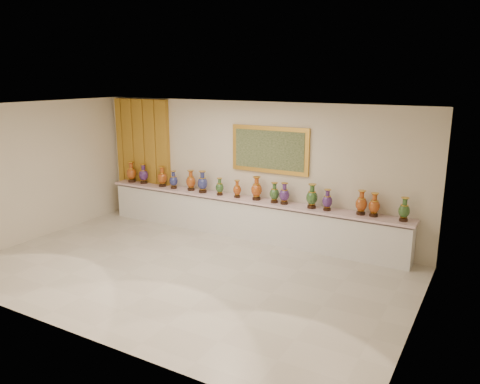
# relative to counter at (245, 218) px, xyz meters

# --- Properties ---
(ground) EXTENTS (8.00, 8.00, 0.00)m
(ground) POSITION_rel_counter_xyz_m (0.00, -2.27, -0.44)
(ground) COLOR beige
(ground) RESTS_ON ground
(room) EXTENTS (8.00, 8.00, 8.00)m
(room) POSITION_rel_counter_xyz_m (-2.47, 0.17, 1.14)
(room) COLOR beige
(room) RESTS_ON ground
(counter) EXTENTS (7.28, 0.48, 0.90)m
(counter) POSITION_rel_counter_xyz_m (0.00, 0.00, 0.00)
(counter) COLOR white
(counter) RESTS_ON ground
(vase_0) EXTENTS (0.32, 0.32, 0.52)m
(vase_0) POSITION_rel_counter_xyz_m (-3.29, -0.02, 0.70)
(vase_0) COLOR black
(vase_0) RESTS_ON counter
(vase_1) EXTENTS (0.29, 0.29, 0.49)m
(vase_1) POSITION_rel_counter_xyz_m (-2.92, 0.01, 0.68)
(vase_1) COLOR black
(vase_1) RESTS_ON counter
(vase_2) EXTENTS (0.27, 0.27, 0.50)m
(vase_2) POSITION_rel_counter_xyz_m (-2.30, -0.02, 0.69)
(vase_2) COLOR black
(vase_2) RESTS_ON counter
(vase_3) EXTENTS (0.26, 0.26, 0.43)m
(vase_3) POSITION_rel_counter_xyz_m (-1.93, -0.05, 0.66)
(vase_3) COLOR black
(vase_3) RESTS_ON counter
(vase_4) EXTENTS (0.28, 0.28, 0.48)m
(vase_4) POSITION_rel_counter_xyz_m (-1.46, -0.00, 0.68)
(vase_4) COLOR black
(vase_4) RESTS_ON counter
(vase_5) EXTENTS (0.31, 0.31, 0.51)m
(vase_5) POSITION_rel_counter_xyz_m (-1.10, -0.05, 0.69)
(vase_5) COLOR black
(vase_5) RESTS_ON counter
(vase_6) EXTENTS (0.24, 0.24, 0.40)m
(vase_6) POSITION_rel_counter_xyz_m (-0.63, -0.05, 0.64)
(vase_6) COLOR black
(vase_6) RESTS_ON counter
(vase_7) EXTENTS (0.22, 0.22, 0.39)m
(vase_7) POSITION_rel_counter_xyz_m (-0.18, -0.04, 0.64)
(vase_7) COLOR black
(vase_7) RESTS_ON counter
(vase_8) EXTENTS (0.29, 0.29, 0.51)m
(vase_8) POSITION_rel_counter_xyz_m (0.29, -0.01, 0.69)
(vase_8) COLOR black
(vase_8) RESTS_ON counter
(vase_9) EXTENTS (0.25, 0.25, 0.44)m
(vase_9) POSITION_rel_counter_xyz_m (0.73, -0.03, 0.66)
(vase_9) COLOR black
(vase_9) RESTS_ON counter
(vase_10) EXTENTS (0.27, 0.27, 0.46)m
(vase_10) POSITION_rel_counter_xyz_m (0.96, -0.03, 0.67)
(vase_10) COLOR black
(vase_10) RESTS_ON counter
(vase_11) EXTENTS (0.29, 0.29, 0.50)m
(vase_11) POSITION_rel_counter_xyz_m (1.57, -0.03, 0.69)
(vase_11) COLOR black
(vase_11) RESTS_ON counter
(vase_12) EXTENTS (0.26, 0.26, 0.43)m
(vase_12) POSITION_rel_counter_xyz_m (1.90, -0.04, 0.66)
(vase_12) COLOR black
(vase_12) RESTS_ON counter
(vase_13) EXTENTS (0.29, 0.29, 0.48)m
(vase_13) POSITION_rel_counter_xyz_m (2.57, 0.01, 0.68)
(vase_13) COLOR black
(vase_13) RESTS_ON counter
(vase_14) EXTENTS (0.24, 0.24, 0.46)m
(vase_14) POSITION_rel_counter_xyz_m (2.82, 0.01, 0.67)
(vase_14) COLOR black
(vase_14) RESTS_ON counter
(vase_15) EXTENTS (0.24, 0.24, 0.45)m
(vase_15) POSITION_rel_counter_xyz_m (3.38, -0.02, 0.67)
(vase_15) COLOR black
(vase_15) RESTS_ON counter
(label_card) EXTENTS (0.10, 0.06, 0.00)m
(label_card) POSITION_rel_counter_xyz_m (-1.36, -0.14, 0.47)
(label_card) COLOR white
(label_card) RESTS_ON counter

